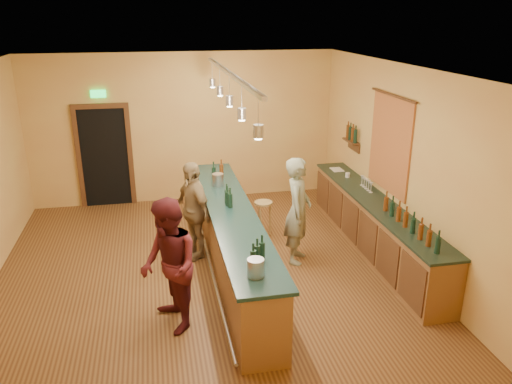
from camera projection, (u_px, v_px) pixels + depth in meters
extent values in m
plane|color=#512C17|center=(205.00, 273.00, 8.03)|extent=(7.00, 7.00, 0.00)
cube|color=silver|center=(197.00, 69.00, 6.94)|extent=(6.50, 7.00, 0.02)
cube|color=tan|center=(184.00, 128.00, 10.71)|extent=(6.50, 0.02, 3.20)
cube|color=tan|center=(243.00, 304.00, 4.26)|extent=(6.50, 0.02, 3.20)
cube|color=tan|center=(401.00, 166.00, 8.11)|extent=(0.02, 7.00, 3.20)
cube|color=black|center=(105.00, 158.00, 10.55)|extent=(0.95, 0.06, 2.10)
cube|color=#483015|center=(79.00, 159.00, 10.43)|extent=(0.10, 0.08, 2.10)
cube|color=#483015|center=(130.00, 157.00, 10.63)|extent=(0.10, 0.08, 2.10)
cube|color=#483015|center=(99.00, 106.00, 10.16)|extent=(1.15, 0.08, 0.10)
cube|color=#19E54C|center=(98.00, 94.00, 10.07)|extent=(0.30, 0.04, 0.15)
cube|color=maroon|center=(390.00, 145.00, 8.39)|extent=(0.03, 1.40, 1.60)
cube|color=#483015|center=(351.00, 141.00, 9.86)|extent=(0.16, 0.55, 0.03)
cube|color=#483015|center=(354.00, 146.00, 9.90)|extent=(0.03, 0.55, 0.18)
cube|color=brown|center=(374.00, 227.00, 8.63)|extent=(0.55, 4.50, 0.90)
cube|color=black|center=(376.00, 202.00, 8.47)|extent=(0.60, 4.55, 0.04)
cylinder|color=silver|center=(348.00, 175.00, 9.64)|extent=(0.09, 0.09, 0.09)
cube|color=silver|center=(337.00, 170.00, 10.11)|extent=(0.22, 0.30, 0.01)
cube|color=brown|center=(232.00, 242.00, 7.95)|extent=(0.60, 5.00, 1.00)
cube|color=#152E2C|center=(231.00, 212.00, 7.77)|extent=(0.70, 5.10, 0.05)
cylinder|color=silver|center=(210.00, 264.00, 8.00)|extent=(0.05, 5.00, 0.05)
cylinder|color=silver|center=(256.00, 268.00, 5.78)|extent=(0.20, 0.20, 0.22)
cylinder|color=silver|center=(218.00, 180.00, 8.82)|extent=(0.20, 0.20, 0.22)
cube|color=silver|center=(229.00, 73.00, 7.05)|extent=(0.06, 4.60, 0.05)
cylinder|color=silver|center=(258.00, 113.00, 5.27)|extent=(0.01, 0.01, 0.35)
cylinder|color=#A5A5AD|center=(258.00, 131.00, 5.34)|extent=(0.11, 0.11, 0.14)
cylinder|color=#FFEABF|center=(258.00, 138.00, 5.37)|extent=(0.08, 0.08, 0.02)
cylinder|color=silver|center=(242.00, 98.00, 6.19)|extent=(0.01, 0.01, 0.35)
cylinder|color=#A5A5AD|center=(242.00, 114.00, 6.26)|extent=(0.11, 0.11, 0.14)
cylinder|color=#FFEABF|center=(242.00, 120.00, 6.29)|extent=(0.08, 0.08, 0.02)
cylinder|color=silver|center=(229.00, 87.00, 7.11)|extent=(0.01, 0.01, 0.35)
cylinder|color=#A5A5AD|center=(229.00, 101.00, 7.18)|extent=(0.11, 0.11, 0.14)
cylinder|color=#FFEABF|center=(230.00, 106.00, 7.21)|extent=(0.08, 0.08, 0.02)
cylinder|color=silver|center=(220.00, 78.00, 8.04)|extent=(0.01, 0.01, 0.35)
cylinder|color=#A5A5AD|center=(220.00, 91.00, 8.10)|extent=(0.11, 0.11, 0.14)
cylinder|color=#FFEABF|center=(220.00, 96.00, 8.13)|extent=(0.08, 0.08, 0.02)
cylinder|color=silver|center=(212.00, 71.00, 8.96)|extent=(0.01, 0.01, 0.35)
cylinder|color=#A5A5AD|center=(212.00, 83.00, 9.02)|extent=(0.11, 0.11, 0.14)
cylinder|color=#FFEABF|center=(213.00, 87.00, 9.05)|extent=(0.08, 0.08, 0.02)
imported|color=gray|center=(298.00, 211.00, 8.15)|extent=(0.65, 0.77, 1.79)
imported|color=#59191E|center=(169.00, 266.00, 6.36)|extent=(0.88, 1.02, 1.79)
imported|color=#997A51|center=(193.00, 210.00, 8.32)|extent=(0.77, 1.06, 1.68)
cylinder|color=olive|center=(263.00, 203.00, 9.11)|extent=(0.33, 0.33, 0.04)
cylinder|color=olive|center=(270.00, 220.00, 9.26)|extent=(0.04, 0.04, 0.65)
cylinder|color=olive|center=(259.00, 218.00, 9.32)|extent=(0.04, 0.04, 0.65)
cylinder|color=olive|center=(261.00, 223.00, 9.12)|extent=(0.04, 0.04, 0.65)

